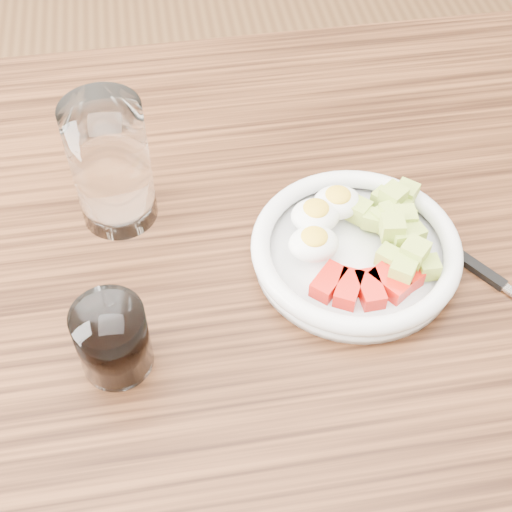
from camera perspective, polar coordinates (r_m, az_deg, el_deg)
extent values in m
cube|color=#572F18|center=(0.77, 0.85, -2.84)|extent=(1.50, 0.90, 0.04)
cylinder|color=white|center=(0.77, 7.89, -0.03)|extent=(0.22, 0.22, 0.01)
torus|color=white|center=(0.76, 8.02, 0.75)|extent=(0.22, 0.22, 0.02)
cube|color=red|center=(0.73, 5.82, -2.08)|extent=(0.04, 0.05, 0.02)
cube|color=red|center=(0.73, 7.41, -2.62)|extent=(0.04, 0.05, 0.02)
cube|color=red|center=(0.73, 9.10, -2.65)|extent=(0.02, 0.04, 0.02)
cube|color=red|center=(0.74, 10.60, -2.18)|extent=(0.04, 0.05, 0.02)
cube|color=red|center=(0.75, 11.67, -1.29)|extent=(0.04, 0.05, 0.02)
ellipsoid|color=white|center=(0.77, 4.77, 3.24)|extent=(0.05, 0.05, 0.03)
ellipsoid|color=yellow|center=(0.76, 4.83, 3.84)|extent=(0.03, 0.03, 0.01)
ellipsoid|color=white|center=(0.79, 6.51, 4.28)|extent=(0.05, 0.05, 0.03)
ellipsoid|color=yellow|center=(0.78, 6.59, 4.88)|extent=(0.03, 0.03, 0.01)
ellipsoid|color=white|center=(0.74, 4.64, 0.97)|extent=(0.05, 0.05, 0.03)
ellipsoid|color=yellow|center=(0.74, 4.69, 1.56)|extent=(0.03, 0.03, 0.01)
cube|color=#B9CA4D|center=(0.81, 11.92, 4.91)|extent=(0.03, 0.03, 0.02)
cube|color=#B9CA4D|center=(0.77, 12.41, 1.70)|extent=(0.03, 0.03, 0.02)
cube|color=#B9CA4D|center=(0.79, 8.23, 3.61)|extent=(0.03, 0.03, 0.02)
cube|color=#B9CA4D|center=(0.78, 11.76, 2.94)|extent=(0.02, 0.02, 0.02)
cube|color=#B9CA4D|center=(0.76, 11.56, 1.49)|extent=(0.02, 0.02, 0.02)
cube|color=#B9CA4D|center=(0.81, 10.06, 4.49)|extent=(0.03, 0.03, 0.02)
cube|color=#B9CA4D|center=(0.78, 10.71, 3.37)|extent=(0.02, 0.02, 0.02)
cube|color=#B9CA4D|center=(0.79, 11.58, 2.85)|extent=(0.03, 0.03, 0.02)
cube|color=#B9CA4D|center=(0.75, 13.61, -0.89)|extent=(0.02, 0.02, 0.02)
cube|color=#B9CA4D|center=(0.81, 11.57, 4.17)|extent=(0.03, 0.03, 0.02)
cube|color=#B9CA4D|center=(0.78, 9.26, 2.92)|extent=(0.03, 0.03, 0.02)
cube|color=#B9CA4D|center=(0.79, 10.92, 4.66)|extent=(0.03, 0.03, 0.02)
cube|color=#B9CA4D|center=(0.76, 10.86, 2.24)|extent=(0.03, 0.03, 0.02)
cube|color=#B9CA4D|center=(0.78, 10.15, 2.93)|extent=(0.03, 0.03, 0.02)
cube|color=#B9CA4D|center=(0.75, 10.46, -0.06)|extent=(0.03, 0.03, 0.02)
cube|color=#B9CA4D|center=(0.73, 11.67, -1.18)|extent=(0.03, 0.03, 0.02)
cube|color=#B9CA4D|center=(0.74, 12.58, 0.27)|extent=(0.03, 0.03, 0.02)
cube|color=black|center=(0.80, 16.70, -0.52)|extent=(0.06, 0.08, 0.01)
cylinder|color=white|center=(0.78, -11.55, 7.19)|extent=(0.08, 0.08, 0.15)
cylinder|color=white|center=(0.68, -11.40, -6.53)|extent=(0.07, 0.07, 0.08)
cylinder|color=black|center=(0.68, -11.38, -6.62)|extent=(0.06, 0.06, 0.07)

